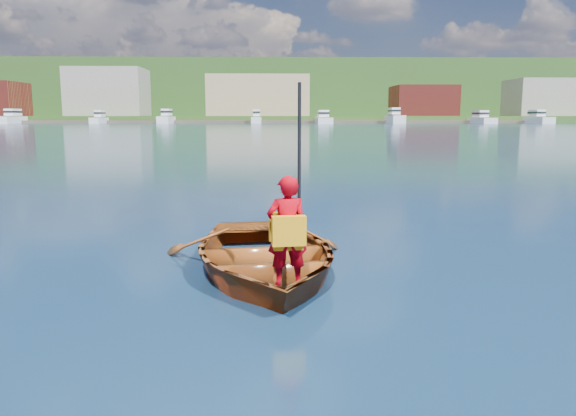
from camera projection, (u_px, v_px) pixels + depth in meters
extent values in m
plane|color=#131F3C|center=(285.00, 252.00, 7.64)|extent=(600.00, 600.00, 0.00)
imported|color=#6D2D0A|center=(263.00, 255.00, 6.64)|extent=(2.87, 3.72, 0.71)
imported|color=#A6000C|center=(287.00, 231.00, 5.71)|extent=(0.45, 0.33, 1.14)
cube|color=orange|center=(289.00, 231.00, 5.59)|extent=(0.35, 0.14, 0.30)
cube|color=orange|center=(285.00, 226.00, 5.82)|extent=(0.35, 0.12, 0.30)
cube|color=orange|center=(287.00, 246.00, 5.73)|extent=(0.33, 0.26, 0.05)
cylinder|color=black|center=(299.00, 184.00, 5.80)|extent=(0.04, 0.04, 2.07)
cube|color=#395120|center=(275.00, 119.00, 194.94)|extent=(400.00, 80.00, 2.00)
cube|color=#324F1E|center=(275.00, 95.00, 242.66)|extent=(400.00, 100.00, 22.00)
cube|color=#4F4539|center=(247.00, 122.00, 153.42)|extent=(160.04, 6.64, 0.80)
cube|color=gray|center=(108.00, 92.00, 167.82)|extent=(22.00, 16.00, 14.00)
cube|color=tan|center=(258.00, 96.00, 169.03)|extent=(30.00, 16.00, 12.00)
cube|color=brown|center=(423.00, 101.00, 170.44)|extent=(18.00, 16.00, 9.00)
cube|color=gray|center=(553.00, 98.00, 171.21)|extent=(26.00, 16.00, 11.00)
cube|color=white|center=(11.00, 120.00, 146.99)|extent=(3.38, 12.07, 2.06)
cube|color=white|center=(13.00, 112.00, 147.83)|extent=(2.36, 5.43, 1.80)
cube|color=black|center=(13.00, 112.00, 147.82)|extent=(2.43, 5.67, 0.50)
cube|color=white|center=(99.00, 121.00, 147.54)|extent=(2.54, 9.09, 1.73)
cube|color=white|center=(100.00, 114.00, 148.12)|extent=(1.78, 4.09, 1.80)
cube|color=black|center=(100.00, 113.00, 148.11)|extent=(1.83, 4.27, 0.50)
cube|color=white|center=(166.00, 120.00, 147.93)|extent=(3.05, 10.89, 2.09)
cube|color=white|center=(167.00, 112.00, 148.65)|extent=(2.13, 4.90, 1.80)
cube|color=black|center=(167.00, 112.00, 148.64)|extent=(2.20, 5.12, 0.50)
cube|color=white|center=(257.00, 121.00, 148.49)|extent=(2.55, 9.09, 1.92)
cube|color=white|center=(257.00, 113.00, 149.06)|extent=(1.78, 4.09, 1.80)
cube|color=black|center=(257.00, 112.00, 149.04)|extent=(1.83, 4.27, 0.50)
cube|color=white|center=(323.00, 121.00, 148.92)|extent=(3.88, 13.84, 1.74)
cube|color=white|center=(323.00, 113.00, 149.97)|extent=(2.71, 6.23, 1.80)
cube|color=black|center=(323.00, 113.00, 149.95)|extent=(2.79, 6.51, 0.50)
cube|color=white|center=(395.00, 120.00, 149.32)|extent=(3.34, 11.91, 2.40)
cube|color=white|center=(394.00, 111.00, 150.12)|extent=(2.33, 5.36, 1.80)
cube|color=black|center=(394.00, 111.00, 150.10)|extent=(2.40, 5.60, 0.50)
cube|color=white|center=(482.00, 121.00, 149.91)|extent=(3.63, 12.98, 1.67)
cube|color=white|center=(480.00, 114.00, 150.89)|extent=(2.54, 5.84, 1.80)
cube|color=black|center=(480.00, 113.00, 150.87)|extent=(2.62, 6.10, 0.50)
cube|color=white|center=(538.00, 121.00, 150.25)|extent=(3.45, 12.33, 1.88)
cube|color=white|center=(537.00, 113.00, 151.14)|extent=(2.42, 5.55, 1.80)
cube|color=black|center=(537.00, 113.00, 151.13)|extent=(2.49, 5.79, 0.50)
cylinder|color=#382314|center=(453.00, 80.00, 273.90)|extent=(0.80, 0.80, 2.68)
sphere|color=#20501E|center=(453.00, 72.00, 273.33)|extent=(5.01, 5.01, 5.01)
cylinder|color=#382314|center=(455.00, 101.00, 219.03)|extent=(0.80, 0.80, 2.47)
sphere|color=#20501E|center=(456.00, 92.00, 218.50)|extent=(4.61, 4.61, 4.61)
cylinder|color=#382314|center=(277.00, 83.00, 259.26)|extent=(0.80, 0.80, 3.21)
sphere|color=#20501E|center=(277.00, 74.00, 258.57)|extent=(6.00, 6.00, 6.00)
cylinder|color=#382314|center=(114.00, 103.00, 207.70)|extent=(0.80, 0.80, 3.45)
sphere|color=#20501E|center=(114.00, 90.00, 206.96)|extent=(6.43, 6.43, 6.43)
cylinder|color=#382314|center=(559.00, 91.00, 242.84)|extent=(0.80, 0.80, 2.53)
sphere|color=#20501E|center=(560.00, 83.00, 242.29)|extent=(4.73, 4.73, 4.73)
cylinder|color=#382314|center=(85.00, 105.00, 205.00)|extent=(0.80, 0.80, 2.75)
sphere|color=#20501E|center=(85.00, 95.00, 204.41)|extent=(5.13, 5.13, 5.13)
cylinder|color=#382314|center=(163.00, 89.00, 238.84)|extent=(0.80, 0.80, 3.49)
sphere|color=#20501E|center=(163.00, 78.00, 238.09)|extent=(6.52, 6.52, 6.52)
cylinder|color=#382314|center=(137.00, 107.00, 199.45)|extent=(0.80, 0.80, 4.02)
sphere|color=#20501E|center=(136.00, 91.00, 198.59)|extent=(7.51, 7.51, 7.51)
cylinder|color=#382314|center=(187.00, 97.00, 219.44)|extent=(0.80, 0.80, 3.78)
sphere|color=#20501E|center=(186.00, 84.00, 218.63)|extent=(7.06, 7.06, 7.06)
cylinder|color=#382314|center=(30.00, 93.00, 227.80)|extent=(0.80, 0.80, 4.01)
sphere|color=#20501E|center=(29.00, 79.00, 226.93)|extent=(7.49, 7.49, 7.49)
cylinder|color=#382314|center=(498.00, 86.00, 253.88)|extent=(0.80, 0.80, 3.29)
sphere|color=#20501E|center=(499.00, 76.00, 253.18)|extent=(6.13, 6.13, 6.13)
cylinder|color=#382314|center=(16.00, 89.00, 241.28)|extent=(0.80, 0.80, 2.46)
sphere|color=#20501E|center=(15.00, 81.00, 240.75)|extent=(4.59, 4.59, 4.59)
cylinder|color=#382314|center=(485.00, 93.00, 235.97)|extent=(0.80, 0.80, 2.46)
sphere|color=#20501E|center=(485.00, 85.00, 235.44)|extent=(4.59, 4.59, 4.59)
cylinder|color=#382314|center=(377.00, 85.00, 255.00)|extent=(0.80, 0.80, 2.97)
sphere|color=#20501E|center=(378.00, 76.00, 254.36)|extent=(5.54, 5.54, 5.54)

